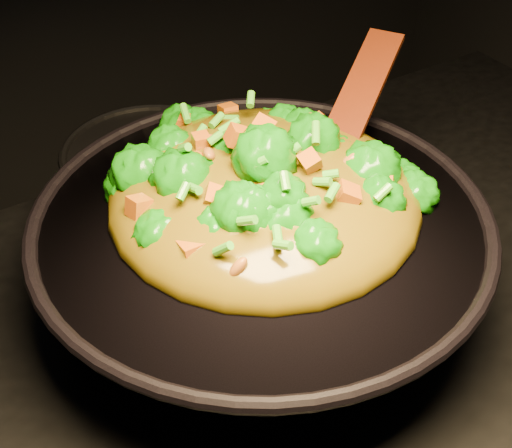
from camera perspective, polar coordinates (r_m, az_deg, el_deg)
wok at (r=0.77m, az=0.40°, el=-3.25°), size 0.60×0.60×0.13m
stir_fry at (r=0.71m, az=0.71°, el=5.19°), size 0.38×0.38×0.11m
spatula at (r=0.79m, az=7.25°, el=7.94°), size 0.24×0.17×0.11m
back_pot at (r=0.90m, az=-8.38°, el=3.07°), size 0.24×0.24×0.11m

